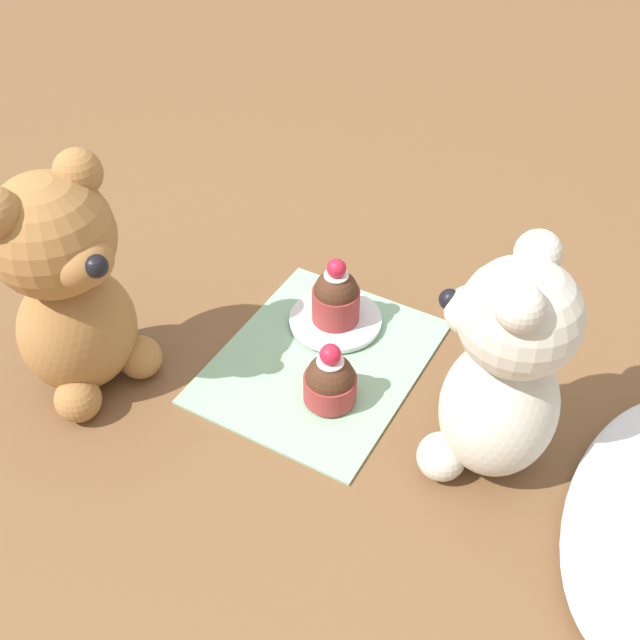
% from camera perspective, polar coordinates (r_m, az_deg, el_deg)
% --- Properties ---
extents(ground_plane, '(4.00, 4.00, 0.00)m').
position_cam_1_polar(ground_plane, '(0.73, 0.00, -3.23)').
color(ground_plane, brown).
extents(knitted_placemat, '(0.23, 0.19, 0.01)m').
position_cam_1_polar(knitted_placemat, '(0.73, 0.00, -3.06)').
color(knitted_placemat, '#8EBC99').
rests_on(knitted_placemat, ground_plane).
extents(teddy_bear_cream, '(0.12, 0.11, 0.21)m').
position_cam_1_polar(teddy_bear_cream, '(0.60, 13.72, -3.97)').
color(teddy_bear_cream, beige).
rests_on(teddy_bear_cream, ground_plane).
extents(teddy_bear_tan, '(0.13, 0.13, 0.23)m').
position_cam_1_polar(teddy_bear_tan, '(0.68, -18.67, 2.42)').
color(teddy_bear_tan, '#A3703D').
rests_on(teddy_bear_tan, ground_plane).
extents(cupcake_near_cream_bear, '(0.05, 0.05, 0.07)m').
position_cam_1_polar(cupcake_near_cream_bear, '(0.68, 0.77, -4.62)').
color(cupcake_near_cream_bear, '#993333').
rests_on(cupcake_near_cream_bear, knitted_placemat).
extents(saucer_plate, '(0.10, 0.10, 0.01)m').
position_cam_1_polar(saucer_plate, '(0.77, 1.19, 0.04)').
color(saucer_plate, silver).
rests_on(saucer_plate, knitted_placemat).
extents(cupcake_near_tan_bear, '(0.05, 0.05, 0.07)m').
position_cam_1_polar(cupcake_near_tan_bear, '(0.75, 1.22, 1.80)').
color(cupcake_near_tan_bear, '#993333').
rests_on(cupcake_near_tan_bear, saucer_plate).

